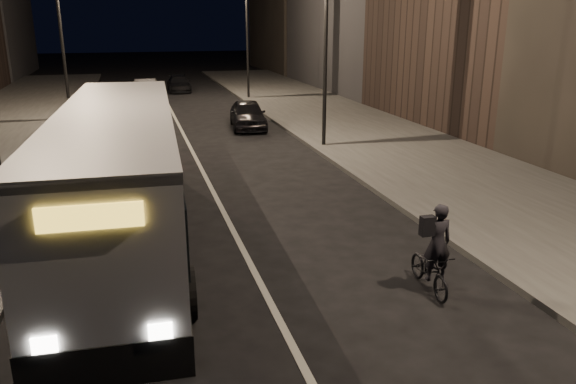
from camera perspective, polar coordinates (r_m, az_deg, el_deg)
ground at (r=12.17m, az=-2.87°, el=-9.19°), size 180.00×180.00×0.00m
sidewalk_right at (r=27.45m, az=8.02°, el=5.85°), size 7.00×70.00×0.16m
streetlight_right_mid at (r=23.92m, az=3.26°, el=17.07°), size 1.20×0.44×8.12m
streetlight_right_far at (r=39.41m, az=-4.59°, el=17.09°), size 1.20×0.44×8.12m
streetlight_left_far at (r=32.78m, az=-21.72°, el=15.97°), size 1.20×0.44×8.12m
city_bus at (r=14.43m, az=-16.71°, el=2.06°), size 3.34×12.51×3.34m
cyclist_on_bicycle at (r=11.91m, az=14.41°, el=-6.91°), size 0.71×1.73×1.95m
car_near at (r=29.03m, az=-4.11°, el=7.87°), size 2.15×4.37×1.44m
car_mid at (r=41.88m, az=-14.28°, el=10.21°), size 1.51×4.15×1.36m
car_far at (r=44.92m, az=-11.02°, el=10.75°), size 1.72×4.12×1.19m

